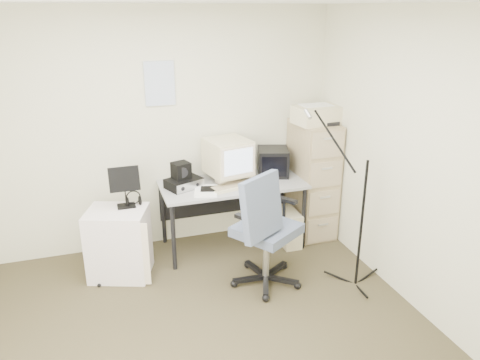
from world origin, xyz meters
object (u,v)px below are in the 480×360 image
object	(u,v)px
filing_cabinet	(312,179)
office_chair	(267,228)
side_cart	(119,243)
desk	(233,215)

from	to	relation	value
filing_cabinet	office_chair	distance (m)	1.22
office_chair	side_cart	distance (m)	1.43
side_cart	filing_cabinet	bearing A→B (deg)	26.53
desk	side_cart	xyz separation A→B (m)	(-1.22, -0.23, -0.02)
office_chair	desk	bearing A→B (deg)	62.37
office_chair	side_cart	bearing A→B (deg)	122.88
side_cart	desk	bearing A→B (deg)	30.43
desk	side_cart	bearing A→B (deg)	-169.21
desk	side_cart	size ratio (longest dim) A/B	2.20
desk	side_cart	world-z (taller)	desk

